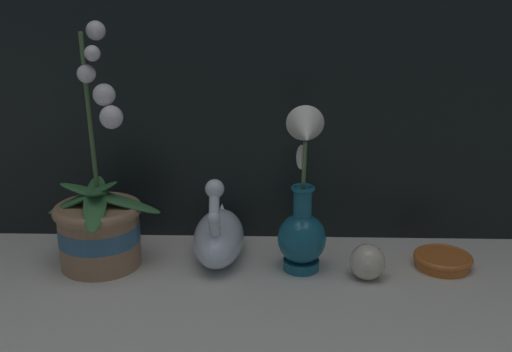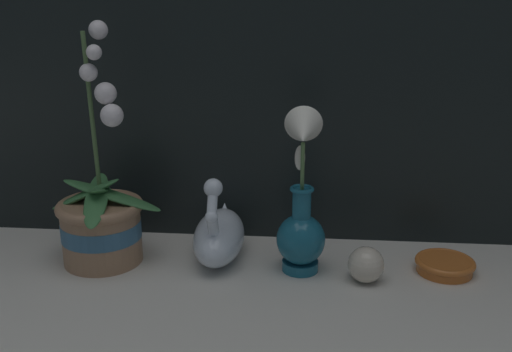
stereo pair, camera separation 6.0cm
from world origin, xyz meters
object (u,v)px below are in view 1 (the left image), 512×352
(glass_sphere, at_px, (367,262))
(orchid_potted_plant, at_px, (99,222))
(blue_vase, at_px, (303,212))
(swan_figurine, at_px, (219,235))
(amber_dish, at_px, (443,260))

(glass_sphere, bearing_deg, orchid_potted_plant, 175.12)
(blue_vase, relative_size, glass_sphere, 4.81)
(orchid_potted_plant, bearing_deg, glass_sphere, -4.88)
(swan_figurine, bearing_deg, orchid_potted_plant, -172.13)
(swan_figurine, height_order, amber_dish, swan_figurine)
(blue_vase, distance_m, glass_sphere, 0.15)
(orchid_potted_plant, xyz_separation_m, blue_vase, (0.37, -0.02, 0.03))
(swan_figurine, relative_size, amber_dish, 1.87)
(orchid_potted_plant, height_order, blue_vase, orchid_potted_plant)
(swan_figurine, bearing_deg, blue_vase, -17.72)
(amber_dish, bearing_deg, blue_vase, -174.21)
(glass_sphere, relative_size, amber_dish, 0.60)
(orchid_potted_plant, height_order, swan_figurine, orchid_potted_plant)
(orchid_potted_plant, relative_size, amber_dish, 4.11)
(glass_sphere, bearing_deg, blue_vase, 169.19)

